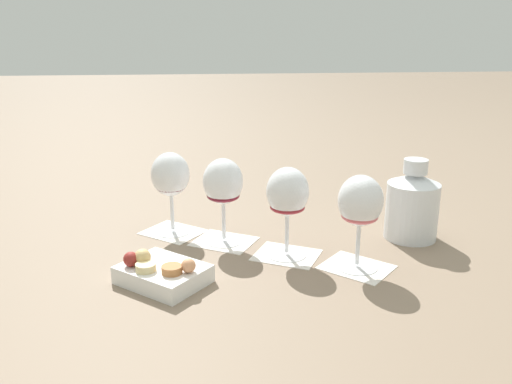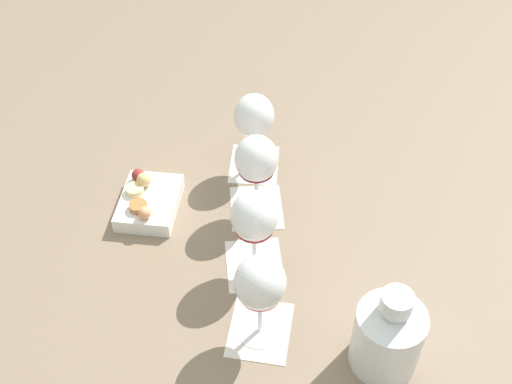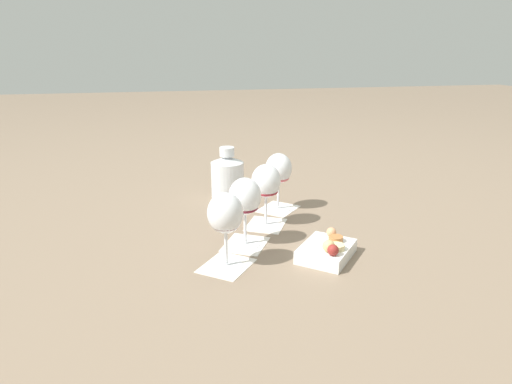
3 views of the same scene
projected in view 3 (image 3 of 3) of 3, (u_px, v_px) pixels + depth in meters
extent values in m
plane|color=#7F6B56|center=(256.00, 234.00, 1.20)|extent=(8.00, 8.00, 0.00)
cube|color=silver|center=(278.00, 209.00, 1.38)|extent=(0.15, 0.15, 0.00)
cube|color=silver|center=(266.00, 225.00, 1.26)|extent=(0.15, 0.14, 0.00)
cube|color=silver|center=(245.00, 244.00, 1.14)|extent=(0.15, 0.14, 0.00)
cube|color=silver|center=(226.00, 266.00, 1.03)|extent=(0.15, 0.15, 0.00)
cylinder|color=white|center=(278.00, 208.00, 1.38)|extent=(0.07, 0.07, 0.01)
cylinder|color=white|center=(278.00, 194.00, 1.37)|extent=(0.01, 0.01, 0.08)
ellipsoid|color=white|center=(279.00, 168.00, 1.34)|extent=(0.08, 0.08, 0.09)
ellipsoid|color=#D35963|center=(278.00, 178.00, 1.35)|extent=(0.07, 0.07, 0.02)
cylinder|color=white|center=(266.00, 223.00, 1.26)|extent=(0.07, 0.07, 0.01)
cylinder|color=white|center=(266.00, 209.00, 1.25)|extent=(0.01, 0.01, 0.08)
ellipsoid|color=white|center=(266.00, 181.00, 1.22)|extent=(0.08, 0.08, 0.09)
ellipsoid|color=maroon|center=(266.00, 192.00, 1.23)|extent=(0.07, 0.07, 0.02)
cylinder|color=white|center=(245.00, 243.00, 1.14)|extent=(0.07, 0.07, 0.01)
cylinder|color=white|center=(245.00, 227.00, 1.12)|extent=(0.01, 0.01, 0.08)
ellipsoid|color=white|center=(245.00, 196.00, 1.10)|extent=(0.08, 0.08, 0.09)
ellipsoid|color=maroon|center=(245.00, 208.00, 1.11)|extent=(0.07, 0.07, 0.02)
cylinder|color=white|center=(226.00, 264.00, 1.03)|extent=(0.07, 0.07, 0.01)
cylinder|color=white|center=(226.00, 247.00, 1.01)|extent=(0.01, 0.01, 0.08)
ellipsoid|color=white|center=(225.00, 213.00, 0.99)|extent=(0.08, 0.08, 0.09)
ellipsoid|color=#501827|center=(225.00, 223.00, 0.99)|extent=(0.07, 0.07, 0.03)
cylinder|color=silver|center=(228.00, 180.00, 1.48)|extent=(0.11, 0.11, 0.12)
cone|color=silver|center=(227.00, 159.00, 1.46)|extent=(0.11, 0.11, 0.02)
cylinder|color=silver|center=(227.00, 152.00, 1.45)|extent=(0.05, 0.05, 0.03)
cube|color=white|center=(326.00, 251.00, 1.06)|extent=(0.17, 0.17, 0.03)
sphere|color=#DBB775|center=(329.00, 246.00, 1.02)|extent=(0.03, 0.03, 0.03)
sphere|color=maroon|center=(333.00, 250.00, 1.01)|extent=(0.03, 0.03, 0.03)
cylinder|color=beige|center=(337.00, 247.00, 1.04)|extent=(0.03, 0.03, 0.01)
cylinder|color=#B2703D|center=(336.00, 239.00, 1.08)|extent=(0.03, 0.03, 0.01)
sphere|color=tan|center=(331.00, 232.00, 1.10)|extent=(0.02, 0.02, 0.02)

